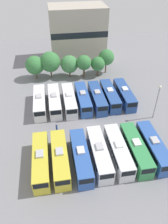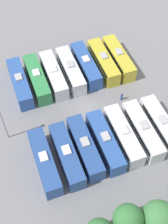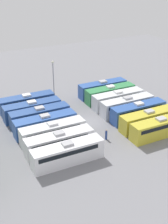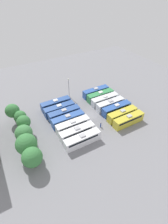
% 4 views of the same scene
% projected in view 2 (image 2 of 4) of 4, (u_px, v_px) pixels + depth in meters
% --- Properties ---
extents(ground_plane, '(111.68, 111.68, 0.00)m').
position_uv_depth(ground_plane, '(86.00, 109.00, 55.46)').
color(ground_plane, gray).
extents(bus_0, '(2.58, 10.86, 3.42)m').
position_uv_depth(bus_0, '(118.00, 58.00, 60.85)').
color(bus_0, gold).
rests_on(bus_0, ground_plane).
extents(bus_1, '(2.58, 10.86, 3.42)m').
position_uv_depth(bus_1, '(103.00, 62.00, 60.19)').
color(bus_1, gold).
rests_on(bus_1, ground_plane).
extents(bus_2, '(2.58, 10.86, 3.42)m').
position_uv_depth(bus_2, '(86.00, 65.00, 59.65)').
color(bus_2, '#2D56A8').
rests_on(bus_2, ground_plane).
extents(bus_3, '(2.58, 10.86, 3.42)m').
position_uv_depth(bus_3, '(71.00, 70.00, 58.81)').
color(bus_3, silver).
rests_on(bus_3, ground_plane).
extents(bus_4, '(2.58, 10.86, 3.42)m').
position_uv_depth(bus_4, '(54.00, 75.00, 58.12)').
color(bus_4, silver).
rests_on(bus_4, ground_plane).
extents(bus_5, '(2.58, 10.86, 3.42)m').
position_uv_depth(bus_5, '(37.00, 79.00, 57.52)').
color(bus_5, '#338C4C').
rests_on(bus_5, ground_plane).
extents(bus_6, '(2.58, 10.86, 3.42)m').
position_uv_depth(bus_6, '(20.00, 83.00, 56.87)').
color(bus_6, '#2D56A8').
rests_on(bus_6, ground_plane).
extents(bus_7, '(2.58, 10.86, 3.42)m').
position_uv_depth(bus_7, '(161.00, 125.00, 51.27)').
color(bus_7, white).
rests_on(bus_7, ground_plane).
extents(bus_8, '(2.58, 10.86, 3.42)m').
position_uv_depth(bus_8, '(143.00, 131.00, 50.64)').
color(bus_8, silver).
rests_on(bus_8, ground_plane).
extents(bus_9, '(2.58, 10.86, 3.42)m').
position_uv_depth(bus_9, '(123.00, 135.00, 50.09)').
color(bus_9, silver).
rests_on(bus_9, ground_plane).
extents(bus_10, '(2.58, 10.86, 3.42)m').
position_uv_depth(bus_10, '(105.00, 142.00, 49.35)').
color(bus_10, '#2D56A8').
rests_on(bus_10, ground_plane).
extents(bus_11, '(2.58, 10.86, 3.42)m').
position_uv_depth(bus_11, '(85.00, 147.00, 48.78)').
color(bus_11, '#284C93').
rests_on(bus_11, ground_plane).
extents(bus_12, '(2.58, 10.86, 3.42)m').
position_uv_depth(bus_12, '(67.00, 155.00, 47.91)').
color(bus_12, '#284C93').
rests_on(bus_12, ground_plane).
extents(bus_13, '(2.58, 10.86, 3.42)m').
position_uv_depth(bus_13, '(45.00, 162.00, 47.24)').
color(bus_13, '#284C93').
rests_on(bus_13, ground_plane).
extents(worker_person, '(0.36, 0.36, 1.83)m').
position_uv_depth(worker_person, '(122.00, 97.00, 56.03)').
color(worker_person, navy).
rests_on(worker_person, ground_plane).
extents(light_pole, '(0.60, 0.60, 8.00)m').
position_uv_depth(light_pole, '(2.00, 118.00, 47.56)').
color(light_pole, gray).
rests_on(light_pole, ground_plane).
extents(tree_2, '(4.84, 4.84, 6.17)m').
position_uv_depth(tree_2, '(159.00, 219.00, 40.05)').
color(tree_2, brown).
rests_on(tree_2, ground_plane).
extents(tree_3, '(4.07, 4.07, 6.45)m').
position_uv_depth(tree_3, '(128.00, 220.00, 39.35)').
color(tree_3, brown).
rests_on(tree_3, ground_plane).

